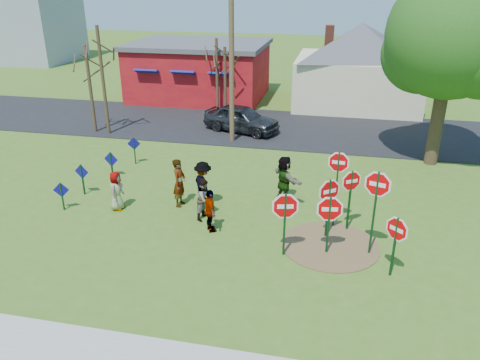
{
  "coord_description": "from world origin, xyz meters",
  "views": [
    {
      "loc": [
        4.36,
        -14.52,
        8.1
      ],
      "look_at": [
        1.1,
        0.82,
        1.26
      ],
      "focal_mm": 35.0,
      "sensor_mm": 36.0,
      "label": 1
    }
  ],
  "objects_px": {
    "stop_sign_b": "(338,170)",
    "suv": "(241,118)",
    "stop_sign_c": "(376,194)",
    "utility_pole": "(232,56)",
    "stop_sign_a": "(285,211)",
    "leafy_tree": "(455,41)",
    "person_b": "(179,183)",
    "stop_sign_d": "(351,186)",
    "person_a": "(116,191)"
  },
  "relations": [
    {
      "from": "stop_sign_b",
      "to": "leafy_tree",
      "type": "bearing_deg",
      "value": 63.39
    },
    {
      "from": "stop_sign_c",
      "to": "utility_pole",
      "type": "distance_m",
      "value": 12.19
    },
    {
      "from": "person_a",
      "to": "leafy_tree",
      "type": "xyz_separation_m",
      "value": [
        12.47,
        7.49,
        4.82
      ]
    },
    {
      "from": "utility_pole",
      "to": "suv",
      "type": "bearing_deg",
      "value": 85.27
    },
    {
      "from": "suv",
      "to": "leafy_tree",
      "type": "xyz_separation_m",
      "value": [
        9.87,
        -2.91,
        4.79
      ]
    },
    {
      "from": "stop_sign_d",
      "to": "person_a",
      "type": "xyz_separation_m",
      "value": [
        -8.49,
        -0.2,
        -0.91
      ]
    },
    {
      "from": "stop_sign_c",
      "to": "suv",
      "type": "height_order",
      "value": "stop_sign_c"
    },
    {
      "from": "utility_pole",
      "to": "leafy_tree",
      "type": "relative_size",
      "value": 0.98
    },
    {
      "from": "suv",
      "to": "utility_pole",
      "type": "bearing_deg",
      "value": -165.99
    },
    {
      "from": "stop_sign_c",
      "to": "person_b",
      "type": "bearing_deg",
      "value": -177.42
    },
    {
      "from": "suv",
      "to": "leafy_tree",
      "type": "relative_size",
      "value": 0.5
    },
    {
      "from": "stop_sign_c",
      "to": "leafy_tree",
      "type": "distance_m",
      "value": 9.94
    },
    {
      "from": "leafy_tree",
      "to": "utility_pole",
      "type": "bearing_deg",
      "value": 173.35
    },
    {
      "from": "leafy_tree",
      "to": "person_b",
      "type": "bearing_deg",
      "value": -146.96
    },
    {
      "from": "stop_sign_a",
      "to": "suv",
      "type": "xyz_separation_m",
      "value": [
        -3.92,
        12.24,
        -0.76
      ]
    },
    {
      "from": "person_a",
      "to": "suv",
      "type": "relative_size",
      "value": 0.35
    },
    {
      "from": "person_b",
      "to": "utility_pole",
      "type": "relative_size",
      "value": 0.22
    },
    {
      "from": "leafy_tree",
      "to": "person_a",
      "type": "bearing_deg",
      "value": -149.03
    },
    {
      "from": "stop_sign_a",
      "to": "stop_sign_b",
      "type": "xyz_separation_m",
      "value": [
        1.49,
        2.2,
        0.59
      ]
    },
    {
      "from": "person_a",
      "to": "utility_pole",
      "type": "distance_m",
      "value": 9.73
    },
    {
      "from": "suv",
      "to": "utility_pole",
      "type": "relative_size",
      "value": 0.51
    },
    {
      "from": "stop_sign_a",
      "to": "stop_sign_d",
      "type": "bearing_deg",
      "value": 32.38
    },
    {
      "from": "stop_sign_b",
      "to": "suv",
      "type": "bearing_deg",
      "value": 123.7
    },
    {
      "from": "stop_sign_a",
      "to": "leafy_tree",
      "type": "distance_m",
      "value": 11.78
    },
    {
      "from": "stop_sign_b",
      "to": "stop_sign_c",
      "type": "bearing_deg",
      "value": -47.87
    },
    {
      "from": "stop_sign_d",
      "to": "suv",
      "type": "relative_size",
      "value": 0.54
    },
    {
      "from": "stop_sign_a",
      "to": "stop_sign_b",
      "type": "height_order",
      "value": "stop_sign_b"
    },
    {
      "from": "stop_sign_b",
      "to": "leafy_tree",
      "type": "relative_size",
      "value": 0.34
    },
    {
      "from": "utility_pole",
      "to": "stop_sign_c",
      "type": "bearing_deg",
      "value": -55.71
    },
    {
      "from": "person_a",
      "to": "stop_sign_d",
      "type": "bearing_deg",
      "value": -88.09
    },
    {
      "from": "stop_sign_a",
      "to": "stop_sign_c",
      "type": "height_order",
      "value": "stop_sign_c"
    },
    {
      "from": "stop_sign_c",
      "to": "stop_sign_a",
      "type": "bearing_deg",
      "value": -148.04
    },
    {
      "from": "stop_sign_a",
      "to": "stop_sign_d",
      "type": "xyz_separation_m",
      "value": [
        1.96,
        2.05,
        0.13
      ]
    },
    {
      "from": "person_b",
      "to": "stop_sign_c",
      "type": "bearing_deg",
      "value": -102.81
    },
    {
      "from": "stop_sign_a",
      "to": "utility_pole",
      "type": "relative_size",
      "value": 0.27
    },
    {
      "from": "stop_sign_c",
      "to": "utility_pole",
      "type": "bearing_deg",
      "value": 143.08
    },
    {
      "from": "suv",
      "to": "person_b",
      "type": "bearing_deg",
      "value": -163.63
    },
    {
      "from": "stop_sign_b",
      "to": "person_b",
      "type": "xyz_separation_m",
      "value": [
        -5.81,
        0.46,
        -1.18
      ]
    },
    {
      "from": "utility_pole",
      "to": "leafy_tree",
      "type": "bearing_deg",
      "value": -6.65
    },
    {
      "from": "stop_sign_d",
      "to": "utility_pole",
      "type": "height_order",
      "value": "utility_pole"
    },
    {
      "from": "stop_sign_a",
      "to": "stop_sign_d",
      "type": "relative_size",
      "value": 0.97
    },
    {
      "from": "stop_sign_b",
      "to": "person_a",
      "type": "relative_size",
      "value": 1.92
    },
    {
      "from": "stop_sign_c",
      "to": "leafy_tree",
      "type": "height_order",
      "value": "leafy_tree"
    },
    {
      "from": "utility_pole",
      "to": "leafy_tree",
      "type": "distance_m",
      "value": 10.15
    },
    {
      "from": "stop_sign_d",
      "to": "person_a",
      "type": "distance_m",
      "value": 8.54
    },
    {
      "from": "person_b",
      "to": "utility_pole",
      "type": "height_order",
      "value": "utility_pole"
    },
    {
      "from": "person_a",
      "to": "person_b",
      "type": "relative_size",
      "value": 0.8
    },
    {
      "from": "stop_sign_a",
      "to": "stop_sign_d",
      "type": "height_order",
      "value": "stop_sign_d"
    },
    {
      "from": "stop_sign_c",
      "to": "utility_pole",
      "type": "xyz_separation_m",
      "value": [
        -6.74,
        9.88,
        2.36
      ]
    },
    {
      "from": "stop_sign_d",
      "to": "suv",
      "type": "distance_m",
      "value": 11.81
    }
  ]
}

